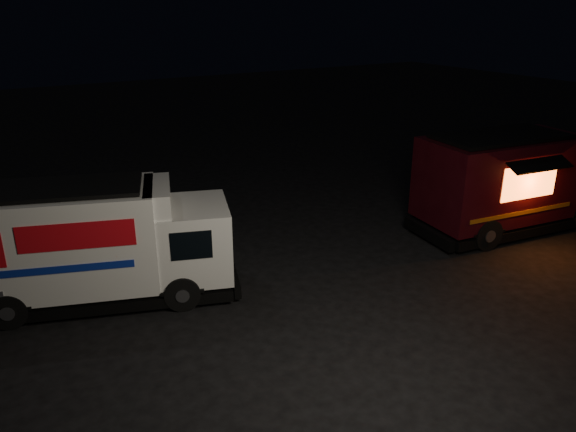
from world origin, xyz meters
The scene contains 3 objects.
ground centered at (0.00, 0.00, 0.00)m, with size 80.00×80.00×0.00m, color black.
white_truck centered at (-3.50, 2.85, 1.37)m, with size 6.04×2.06×2.74m, color white, non-canonical shape.
red_truck centered at (8.12, 0.99, 1.45)m, with size 6.25×2.30×2.91m, color black, non-canonical shape.
Camera 1 is at (-5.76, -9.10, 6.38)m, focal length 35.00 mm.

